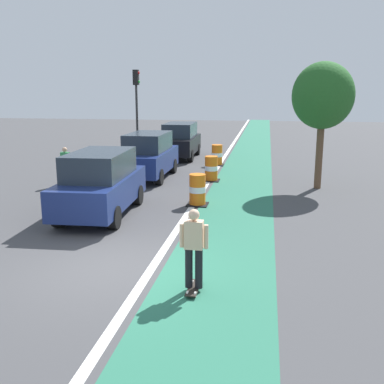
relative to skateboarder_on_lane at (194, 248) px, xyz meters
The scene contains 14 objects.
ground_plane 2.38m from the skateboarder_on_lane, 156.92° to the left, with size 100.00×100.00×0.00m, color #424244.
bike_lane_strip 12.90m from the skateboarder_on_lane, 88.30° to the left, with size 2.50×80.00×0.01m, color #286B51.
lane_divider_stripe 12.94m from the skateboarder_on_lane, 94.97° to the left, with size 0.20×80.00×0.01m, color silver.
skateboarder_on_lane is the anchor object (origin of this frame).
parked_suv_nearest 6.33m from the skateboarder_on_lane, 126.99° to the left, with size 2.07×4.68×2.04m.
parked_suv_second 11.94m from the skateboarder_on_lane, 109.09° to the left, with size 1.92×4.60×2.04m.
parked_suv_third 17.90m from the skateboarder_on_lane, 101.77° to the left, with size 1.98×4.63×2.04m.
traffic_barrel_front 6.85m from the skateboarder_on_lane, 98.16° to the left, with size 0.73×0.73×1.09m.
traffic_barrel_mid 11.14m from the skateboarder_on_lane, 95.28° to the left, with size 0.73×0.73×1.09m.
traffic_barrel_back 15.35m from the skateboarder_on_lane, 94.61° to the left, with size 0.73×0.73×1.09m.
traffic_light_corner 20.16m from the skateboarder_on_lane, 109.30° to the left, with size 0.41×0.32×5.10m.
pedestrian_crossing 16.36m from the skateboarder_on_lane, 110.95° to the left, with size 0.34×0.20×1.61m.
pedestrian_waiting 11.43m from the skateboarder_on_lane, 127.04° to the left, with size 0.34×0.20×1.61m.
street_tree_sidewalk 11.20m from the skateboarder_on_lane, 71.56° to the left, with size 2.40×2.40×5.00m.
Camera 1 is at (3.34, -9.04, 3.92)m, focal length 41.98 mm.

